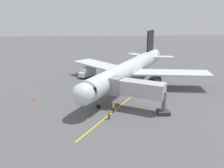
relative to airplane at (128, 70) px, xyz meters
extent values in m
plane|color=#565659|center=(-1.19, -2.29, -4.00)|extent=(220.00, 220.00, 0.00)
cube|color=yellow|center=(0.14, 6.24, -4.00)|extent=(20.12, 34.81, 0.01)
cylinder|color=silver|center=(0.14, 0.24, 0.10)|extent=(20.22, 31.38, 3.80)
ellipsoid|color=silver|center=(9.20, 16.03, 0.10)|extent=(5.12, 5.27, 3.61)
cone|color=silver|center=(-9.07, -15.80, 0.10)|extent=(4.46, 4.30, 3.42)
cube|color=black|center=(8.50, 14.81, 0.65)|extent=(3.60, 3.00, 0.90)
cube|color=silver|center=(-9.11, 1.26, -0.50)|extent=(17.60, 7.48, 0.36)
cylinder|color=black|center=(-5.39, 2.26, -2.00)|extent=(3.69, 4.09, 2.30)
cylinder|color=black|center=(-4.52, 3.78, -2.00)|extent=(1.92, 1.22, 2.10)
cube|color=silver|center=(5.68, -7.23, -0.50)|extent=(14.62, 16.62, 0.36)
cylinder|color=black|center=(4.67, -3.51, -2.00)|extent=(3.69, 4.09, 2.30)
cylinder|color=black|center=(5.54, -1.99, -2.00)|extent=(1.92, 1.22, 2.10)
cube|color=black|center=(-7.58, -13.20, 3.90)|extent=(2.70, 4.34, 7.20)
cube|color=silver|center=(-10.20, -11.35, 0.70)|extent=(6.76, 3.66, 0.24)
cube|color=silver|center=(-4.65, -14.53, 0.70)|extent=(6.07, 6.36, 0.24)
cylinder|color=slate|center=(6.86, 11.95, -2.27)|extent=(0.24, 0.24, 2.77)
cylinder|color=black|center=(6.86, 11.95, -3.65)|extent=(0.74, 0.83, 0.70)
cylinder|color=slate|center=(-3.61, -1.06, -2.07)|extent=(0.24, 0.24, 2.77)
cylinder|color=black|center=(-3.61, -1.06, -3.45)|extent=(0.94, 1.18, 1.10)
cylinder|color=slate|center=(0.90, -3.65, -2.07)|extent=(0.24, 0.24, 2.77)
cylinder|color=black|center=(0.90, -3.65, -3.45)|extent=(0.94, 1.18, 1.10)
cube|color=#B7B7BC|center=(-0.02, 13.02, -0.10)|extent=(9.10, 6.74, 2.50)
cube|color=gray|center=(3.88, 10.78, -0.10)|extent=(4.02, 4.17, 3.00)
cylinder|color=slate|center=(-3.92, 15.26, -2.05)|extent=(0.70, 0.70, 3.90)
cube|color=#333338|center=(-3.92, 15.26, -3.70)|extent=(2.00, 2.00, 0.60)
cylinder|color=#23232D|center=(5.28, 16.65, -3.56)|extent=(0.26, 0.26, 0.88)
cube|color=orange|center=(5.28, 16.65, -2.82)|extent=(0.37, 0.44, 0.60)
cube|color=silver|center=(5.28, 16.65, -2.82)|extent=(0.39, 0.47, 0.10)
sphere|color=brown|center=(5.28, 16.65, -2.40)|extent=(0.22, 0.22, 0.22)
cylinder|color=#23232D|center=(4.36, 14.03, -3.56)|extent=(0.26, 0.26, 0.88)
cube|color=orange|center=(4.36, 14.03, -2.82)|extent=(0.44, 0.36, 0.60)
cube|color=silver|center=(4.36, 14.03, -2.82)|extent=(0.46, 0.37, 0.10)
sphere|color=tan|center=(4.36, 14.03, -2.40)|extent=(0.22, 0.22, 0.22)
cylinder|color=#23232D|center=(7.61, 4.68, -3.56)|extent=(0.26, 0.26, 0.88)
cube|color=#D8EA19|center=(7.61, 4.68, -2.82)|extent=(0.32, 0.43, 0.60)
cube|color=silver|center=(7.61, 4.68, -2.82)|extent=(0.34, 0.45, 0.10)
sphere|color=brown|center=(7.61, 4.68, -2.40)|extent=(0.22, 0.22, 0.22)
cube|color=white|center=(10.33, -8.13, -2.98)|extent=(2.55, 2.53, 1.20)
cube|color=black|center=(10.80, -7.61, -2.78)|extent=(1.37, 1.26, 0.70)
cube|color=silver|center=(9.03, -9.58, -2.48)|extent=(3.90, 4.01, 2.20)
cylinder|color=black|center=(10.02, -7.51, -3.58)|extent=(0.75, 0.79, 0.84)
cylinder|color=black|center=(10.98, -8.38, -3.58)|extent=(0.75, 0.79, 0.84)
cylinder|color=black|center=(7.88, -9.89, -3.58)|extent=(0.75, 0.79, 0.84)
cylinder|color=black|center=(8.84, -10.76, -3.58)|extent=(0.75, 0.79, 0.84)
cone|color=#F2590F|center=(19.09, 7.19, -3.73)|extent=(0.32, 0.32, 0.55)
cone|color=#F2590F|center=(19.22, 7.89, -3.73)|extent=(0.32, 0.32, 0.55)
camera|label=1|loc=(7.33, 53.29, 12.87)|focal=40.17mm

